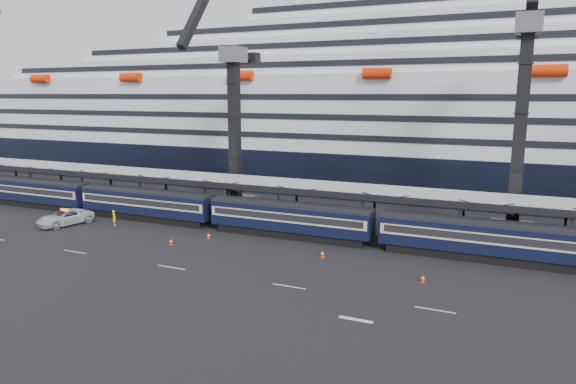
% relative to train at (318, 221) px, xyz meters
% --- Properties ---
extents(ground, '(260.00, 260.00, 0.00)m').
position_rel_train_xyz_m(ground, '(4.65, -10.00, -2.20)').
color(ground, black).
rests_on(ground, ground).
extents(lane_markings, '(111.00, 4.27, 0.02)m').
position_rel_train_xyz_m(lane_markings, '(12.80, -15.23, -2.19)').
color(lane_markings, beige).
rests_on(lane_markings, ground).
extents(train, '(133.05, 3.00, 4.05)m').
position_rel_train_xyz_m(train, '(0.00, 0.00, 0.00)').
color(train, black).
rests_on(train, ground).
extents(canopy, '(130.00, 6.25, 5.53)m').
position_rel_train_xyz_m(canopy, '(4.65, 4.00, 3.05)').
color(canopy, '#9EA0A6').
rests_on(canopy, ground).
extents(cruise_ship, '(214.09, 28.84, 34.00)m').
position_rel_train_xyz_m(cruise_ship, '(3.57, 35.99, 10.14)').
color(cruise_ship, black).
rests_on(cruise_ship, ground).
extents(crane_dark_near, '(4.50, 17.75, 35.08)m').
position_rel_train_xyz_m(crane_dark_near, '(-15.35, 8.59, 9.73)').
color(crane_dark_near, '#4D5054').
rests_on(crane_dark_near, ground).
extents(crane_dark_mid, '(4.50, 18.24, 39.64)m').
position_rel_train_xyz_m(crane_dark_mid, '(19.65, 7.59, 11.16)').
color(crane_dark_mid, '#4D5054').
rests_on(crane_dark_mid, ground).
extents(pickup_truck, '(4.73, 7.25, 1.86)m').
position_rel_train_xyz_m(pickup_truck, '(-31.05, -6.09, -1.27)').
color(pickup_truck, '#B8BABF').
rests_on(pickup_truck, ground).
extents(worker, '(0.82, 0.77, 1.89)m').
position_rel_train_xyz_m(worker, '(-25.32, -3.81, -1.26)').
color(worker, '#DFF10C').
rests_on(worker, ground).
extents(traffic_cone_a, '(0.38, 0.38, 0.75)m').
position_rel_train_xyz_m(traffic_cone_a, '(-33.44, -5.56, -1.83)').
color(traffic_cone_a, red).
rests_on(traffic_cone_a, ground).
extents(traffic_cone_b, '(0.40, 0.40, 0.80)m').
position_rel_train_xyz_m(traffic_cone_b, '(-13.78, -8.03, -1.81)').
color(traffic_cone_b, red).
rests_on(traffic_cone_b, ground).
extents(traffic_cone_c, '(0.37, 0.37, 0.74)m').
position_rel_train_xyz_m(traffic_cone_c, '(-11.41, -4.28, -1.84)').
color(traffic_cone_c, red).
rests_on(traffic_cone_c, ground).
extents(traffic_cone_d, '(0.41, 0.41, 0.82)m').
position_rel_train_xyz_m(traffic_cone_d, '(2.60, -5.55, -1.80)').
color(traffic_cone_d, red).
rests_on(traffic_cone_d, ground).
extents(traffic_cone_e, '(0.38, 0.38, 0.77)m').
position_rel_train_xyz_m(traffic_cone_e, '(12.83, -8.52, -1.82)').
color(traffic_cone_e, red).
rests_on(traffic_cone_e, ground).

